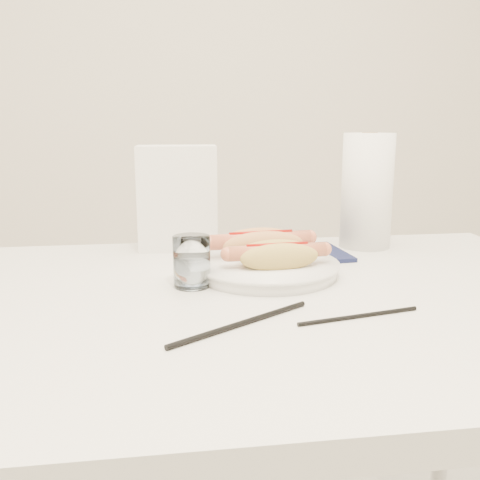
{
  "coord_description": "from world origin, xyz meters",
  "views": [
    {
      "loc": [
        -0.15,
        -0.79,
        1.02
      ],
      "look_at": [
        -0.02,
        0.09,
        0.82
      ],
      "focal_mm": 39.68,
      "sensor_mm": 36.0,
      "label": 1
    }
  ],
  "objects": [
    {
      "name": "chopstick_far",
      "position": [
        0.12,
        -0.12,
        0.75
      ],
      "size": [
        0.19,
        0.04,
        0.01
      ],
      "primitive_type": "cylinder",
      "rotation": [
        0.0,
        1.57,
        0.21
      ],
      "color": "black",
      "rests_on": "table"
    },
    {
      "name": "plate",
      "position": [
        0.03,
        0.11,
        0.76
      ],
      "size": [
        0.28,
        0.28,
        0.02
      ],
      "primitive_type": "cylinder",
      "rotation": [
        0.0,
        0.0,
        0.14
      ],
      "color": "white",
      "rests_on": "table"
    },
    {
      "name": "hotdog_left",
      "position": [
        0.03,
        0.16,
        0.8
      ],
      "size": [
        0.19,
        0.09,
        0.05
      ],
      "rotation": [
        0.0,
        0.0,
        0.11
      ],
      "color": "tan",
      "rests_on": "plate"
    },
    {
      "name": "table",
      "position": [
        0.0,
        0.0,
        0.69
      ],
      "size": [
        1.2,
        0.8,
        0.75
      ],
      "color": "silver",
      "rests_on": "ground"
    },
    {
      "name": "paper_towel_roll",
      "position": [
        0.29,
        0.3,
        0.87
      ],
      "size": [
        0.11,
        0.11,
        0.25
      ],
      "primitive_type": "cylinder",
      "rotation": [
        0.0,
        0.0,
        -0.03
      ],
      "color": "white",
      "rests_on": "table"
    },
    {
      "name": "water_glass",
      "position": [
        -0.11,
        0.06,
        0.79
      ],
      "size": [
        0.06,
        0.06,
        0.09
      ],
      "primitive_type": "cylinder",
      "color": "silver",
      "rests_on": "table"
    },
    {
      "name": "navy_napkin",
      "position": [
        0.14,
        0.24,
        0.75
      ],
      "size": [
        0.17,
        0.17,
        0.01
      ],
      "primitive_type": "cube",
      "rotation": [
        0.0,
        0.0,
        0.09
      ],
      "color": "#121739",
      "rests_on": "table"
    },
    {
      "name": "napkin_box",
      "position": [
        -0.12,
        0.34,
        0.86
      ],
      "size": [
        0.17,
        0.1,
        0.22
      ],
      "primitive_type": "cube",
      "rotation": [
        0.0,
        0.0,
        -0.05
      ],
      "color": "white",
      "rests_on": "table"
    },
    {
      "name": "hotdog_right",
      "position": [
        0.04,
        0.07,
        0.79
      ],
      "size": [
        0.17,
        0.08,
        0.05
      ],
      "rotation": [
        0.0,
        0.0,
        0.08
      ],
      "color": "tan",
      "rests_on": "plate"
    },
    {
      "name": "chopstick_near",
      "position": [
        -0.05,
        -0.13,
        0.75
      ],
      "size": [
        0.21,
        0.14,
        0.01
      ],
      "primitive_type": "cylinder",
      "rotation": [
        0.0,
        1.57,
        0.58
      ],
      "color": "black",
      "rests_on": "table"
    }
  ]
}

